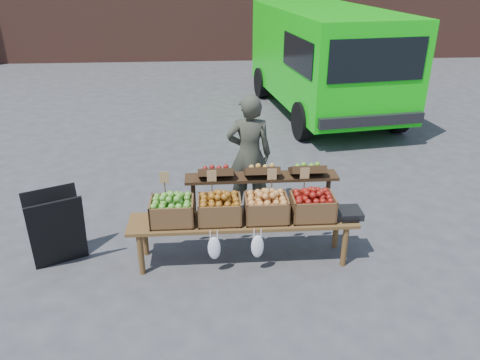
{
  "coord_description": "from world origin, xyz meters",
  "views": [
    {
      "loc": [
        -1.09,
        -4.32,
        3.35
      ],
      "look_at": [
        -0.73,
        0.97,
        0.85
      ],
      "focal_mm": 35.0,
      "sensor_mm": 36.0,
      "label": 1
    }
  ],
  "objects_px": {
    "chalkboard_sign": "(56,229)",
    "crate_red_apples": "(266,208)",
    "vendor": "(249,155)",
    "display_bench": "(243,240)",
    "crate_golden_apples": "(172,211)",
    "crate_green_apples": "(312,207)",
    "delivery_van": "(324,63)",
    "weighing_scale": "(347,213)",
    "crate_russet_pears": "(219,210)",
    "back_table": "(261,195)"
  },
  "relations": [
    {
      "from": "vendor",
      "to": "crate_green_apples",
      "type": "bearing_deg",
      "value": 119.25
    },
    {
      "from": "vendor",
      "to": "back_table",
      "type": "relative_size",
      "value": 0.83
    },
    {
      "from": "delivery_van",
      "to": "vendor",
      "type": "bearing_deg",
      "value": -122.62
    },
    {
      "from": "back_table",
      "to": "crate_golden_apples",
      "type": "xyz_separation_m",
      "value": [
        -1.12,
        -0.72,
        0.19
      ]
    },
    {
      "from": "crate_green_apples",
      "to": "delivery_van",
      "type": "bearing_deg",
      "value": 75.82
    },
    {
      "from": "crate_russet_pears",
      "to": "weighing_scale",
      "type": "distance_m",
      "value": 1.53
    },
    {
      "from": "crate_golden_apples",
      "to": "chalkboard_sign",
      "type": "bearing_deg",
      "value": 175.81
    },
    {
      "from": "display_bench",
      "to": "delivery_van",
      "type": "bearing_deg",
      "value": 68.67
    },
    {
      "from": "crate_red_apples",
      "to": "crate_green_apples",
      "type": "distance_m",
      "value": 0.55
    },
    {
      "from": "display_bench",
      "to": "crate_golden_apples",
      "type": "xyz_separation_m",
      "value": [
        -0.82,
        0.0,
        0.42
      ]
    },
    {
      "from": "crate_red_apples",
      "to": "display_bench",
      "type": "bearing_deg",
      "value": 180.0
    },
    {
      "from": "crate_russet_pears",
      "to": "crate_golden_apples",
      "type": "bearing_deg",
      "value": 180.0
    },
    {
      "from": "crate_golden_apples",
      "to": "weighing_scale",
      "type": "bearing_deg",
      "value": 0.0
    },
    {
      "from": "back_table",
      "to": "chalkboard_sign",
      "type": "bearing_deg",
      "value": -166.13
    },
    {
      "from": "crate_golden_apples",
      "to": "back_table",
      "type": "bearing_deg",
      "value": 32.65
    },
    {
      "from": "delivery_van",
      "to": "weighing_scale",
      "type": "bearing_deg",
      "value": -108.34
    },
    {
      "from": "weighing_scale",
      "to": "delivery_van",
      "type": "bearing_deg",
      "value": 79.7
    },
    {
      "from": "display_bench",
      "to": "chalkboard_sign",
      "type": "bearing_deg",
      "value": 177.37
    },
    {
      "from": "delivery_van",
      "to": "crate_golden_apples",
      "type": "relative_size",
      "value": 10.66
    },
    {
      "from": "delivery_van",
      "to": "display_bench",
      "type": "height_order",
      "value": "delivery_van"
    },
    {
      "from": "weighing_scale",
      "to": "crate_red_apples",
      "type": "bearing_deg",
      "value": 180.0
    },
    {
      "from": "crate_golden_apples",
      "to": "display_bench",
      "type": "bearing_deg",
      "value": 0.0
    },
    {
      "from": "crate_russet_pears",
      "to": "display_bench",
      "type": "bearing_deg",
      "value": 0.0
    },
    {
      "from": "chalkboard_sign",
      "to": "crate_red_apples",
      "type": "height_order",
      "value": "chalkboard_sign"
    },
    {
      "from": "crate_golden_apples",
      "to": "delivery_van",
      "type": "bearing_deg",
      "value": 62.16
    },
    {
      "from": "chalkboard_sign",
      "to": "display_bench",
      "type": "xyz_separation_m",
      "value": [
        2.21,
        -0.1,
        -0.18
      ]
    },
    {
      "from": "delivery_van",
      "to": "crate_golden_apples",
      "type": "distance_m",
      "value": 6.79
    },
    {
      "from": "back_table",
      "to": "crate_russet_pears",
      "type": "bearing_deg",
      "value": -128.54
    },
    {
      "from": "delivery_van",
      "to": "chalkboard_sign",
      "type": "height_order",
      "value": "delivery_van"
    },
    {
      "from": "vendor",
      "to": "crate_russet_pears",
      "type": "relative_size",
      "value": 3.48
    },
    {
      "from": "delivery_van",
      "to": "vendor",
      "type": "distance_m",
      "value": 5.19
    },
    {
      "from": "delivery_van",
      "to": "display_bench",
      "type": "relative_size",
      "value": 1.97
    },
    {
      "from": "back_table",
      "to": "display_bench",
      "type": "height_order",
      "value": "back_table"
    },
    {
      "from": "crate_golden_apples",
      "to": "crate_green_apples",
      "type": "relative_size",
      "value": 1.0
    },
    {
      "from": "crate_green_apples",
      "to": "crate_golden_apples",
      "type": "bearing_deg",
      "value": 180.0
    },
    {
      "from": "delivery_van",
      "to": "crate_green_apples",
      "type": "xyz_separation_m",
      "value": [
        -1.51,
        -5.99,
        -0.48
      ]
    },
    {
      "from": "delivery_van",
      "to": "display_bench",
      "type": "bearing_deg",
      "value": -119.36
    },
    {
      "from": "crate_red_apples",
      "to": "weighing_scale",
      "type": "height_order",
      "value": "crate_red_apples"
    },
    {
      "from": "vendor",
      "to": "crate_golden_apples",
      "type": "relative_size",
      "value": 3.48
    },
    {
      "from": "delivery_van",
      "to": "crate_russet_pears",
      "type": "height_order",
      "value": "delivery_van"
    },
    {
      "from": "weighing_scale",
      "to": "crate_russet_pears",
      "type": "bearing_deg",
      "value": 180.0
    },
    {
      "from": "vendor",
      "to": "crate_green_apples",
      "type": "relative_size",
      "value": 3.48
    },
    {
      "from": "crate_green_apples",
      "to": "chalkboard_sign",
      "type": "bearing_deg",
      "value": 178.09
    },
    {
      "from": "vendor",
      "to": "chalkboard_sign",
      "type": "height_order",
      "value": "vendor"
    },
    {
      "from": "chalkboard_sign",
      "to": "crate_green_apples",
      "type": "height_order",
      "value": "chalkboard_sign"
    },
    {
      "from": "delivery_van",
      "to": "crate_golden_apples",
      "type": "xyz_separation_m",
      "value": [
        -3.16,
        -5.99,
        -0.48
      ]
    },
    {
      "from": "back_table",
      "to": "weighing_scale",
      "type": "distance_m",
      "value": 1.2
    },
    {
      "from": "chalkboard_sign",
      "to": "delivery_van",
      "type": "bearing_deg",
      "value": 27.63
    },
    {
      "from": "delivery_van",
      "to": "crate_russet_pears",
      "type": "xyz_separation_m",
      "value": [
        -2.61,
        -5.99,
        -0.48
      ]
    },
    {
      "from": "delivery_van",
      "to": "crate_green_apples",
      "type": "relative_size",
      "value": 10.66
    }
  ]
}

